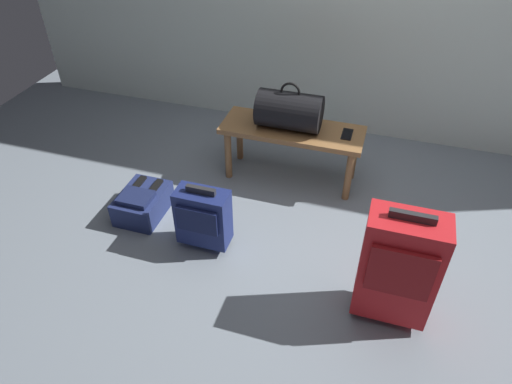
{
  "coord_description": "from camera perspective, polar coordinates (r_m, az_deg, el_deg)",
  "views": [
    {
      "loc": [
        0.17,
        -1.99,
        2.09
      ],
      "look_at": [
        -0.51,
        0.2,
        0.25
      ],
      "focal_mm": 32.29,
      "sensor_mm": 36.0,
      "label": 1
    }
  ],
  "objects": [
    {
      "name": "bench",
      "position": [
        3.29,
        4.48,
        6.93
      ],
      "size": [
        1.0,
        0.36,
        0.43
      ],
      "color": "olive",
      "rests_on": "ground"
    },
    {
      "name": "cell_phone",
      "position": [
        3.23,
        11.21,
        7.05
      ],
      "size": [
        0.07,
        0.14,
        0.01
      ],
      "color": "black",
      "rests_on": "bench"
    },
    {
      "name": "suitcase_small_navy",
      "position": [
        2.79,
        -6.58,
        -3.07
      ],
      "size": [
        0.32,
        0.19,
        0.46
      ],
      "color": "navy",
      "rests_on": "ground"
    },
    {
      "name": "ground_plane",
      "position": [
        2.89,
        8.63,
        -8.08
      ],
      "size": [
        6.6,
        6.6,
        0.0
      ],
      "primitive_type": "plane",
      "color": "slate"
    },
    {
      "name": "suitcase_upright_red",
      "position": [
        2.42,
        17.23,
        -8.88
      ],
      "size": [
        0.38,
        0.23,
        0.72
      ],
      "color": "red",
      "rests_on": "ground"
    },
    {
      "name": "duffel_bag_black",
      "position": [
        3.2,
        4.15,
        10.03
      ],
      "size": [
        0.44,
        0.26,
        0.34
      ],
      "color": "black",
      "rests_on": "bench"
    },
    {
      "name": "backpack_navy",
      "position": [
        3.19,
        -13.87,
        -1.3
      ],
      "size": [
        0.28,
        0.38,
        0.21
      ],
      "color": "navy",
      "rests_on": "ground"
    }
  ]
}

